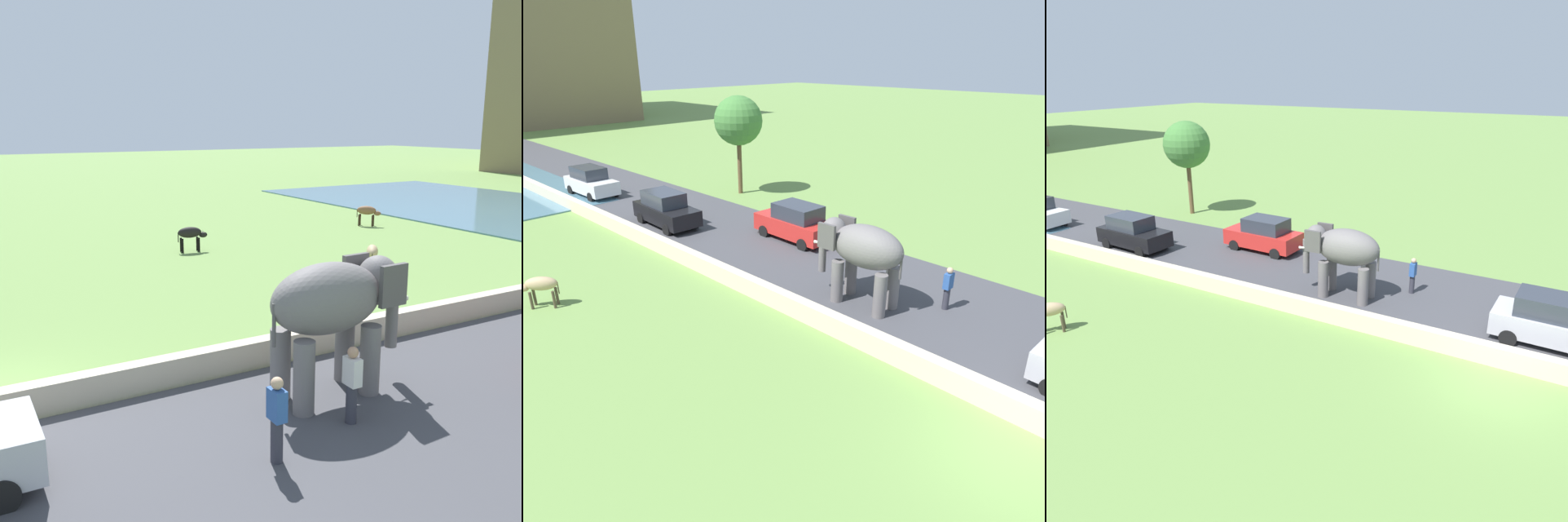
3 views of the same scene
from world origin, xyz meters
TOP-DOWN VIEW (x-y plane):
  - ground_plane at (0.00, 0.00)m, footprint 220.00×220.00m
  - road_surface at (5.00, 20.00)m, footprint 7.00×120.00m
  - barrier_wall at (1.20, 18.00)m, footprint 0.40×110.00m
  - elephant at (3.41, 6.87)m, footprint 1.53×3.49m
  - person_beside_elephant at (4.66, 6.38)m, footprint 0.36×0.22m
  - person_trailing at (5.13, 4.40)m, footprint 0.36×0.22m
  - car_white at (3.42, 27.62)m, footprint 1.89×4.05m
  - car_black at (3.43, 19.16)m, footprint 1.93×4.07m
  - car_red at (6.57, 12.95)m, footprint 1.87×4.04m
  - cow_tan at (-4.61, 14.65)m, footprint 1.28×1.14m
  - tree_near at (10.43, 21.46)m, footprint 2.97×2.97m

SIDE VIEW (x-z plane):
  - ground_plane at x=0.00m, z-range 0.00..0.00m
  - road_surface at x=5.00m, z-range 0.00..0.06m
  - barrier_wall at x=1.20m, z-range 0.00..0.68m
  - cow_tan at x=-4.61m, z-range 0.26..1.41m
  - person_beside_elephant at x=4.66m, z-range 0.06..1.69m
  - person_trailing at x=5.13m, z-range 0.06..1.69m
  - car_white at x=3.42m, z-range 0.00..1.80m
  - car_black at x=3.43m, z-range 0.00..1.80m
  - car_red at x=6.57m, z-range 0.00..1.80m
  - elephant at x=3.41m, z-range 0.54..3.53m
  - tree_near at x=10.43m, z-range 1.49..7.49m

